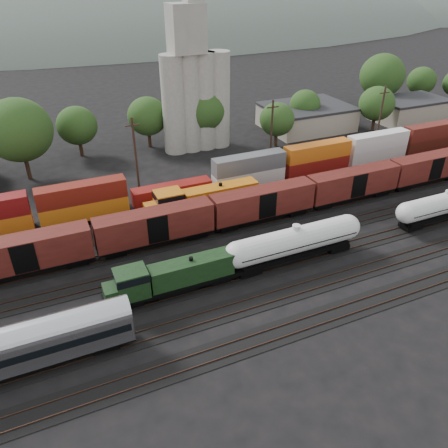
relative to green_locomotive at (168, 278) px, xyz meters
name	(u,v)px	position (x,y,z in m)	size (l,w,h in m)	color
ground	(271,241)	(15.60, 5.00, -2.39)	(600.00, 600.00, 0.00)	black
tracks	(271,241)	(15.60, 5.00, -2.35)	(180.00, 33.20, 0.20)	black
green_locomotive	(168,278)	(0.00, 0.00, 0.00)	(15.75, 2.78, 4.17)	black
tank_car_a	(295,242)	(15.97, 0.00, 0.46)	(18.42, 3.30, 4.83)	silver
tank_car_b	(445,204)	(40.49, 0.00, 0.25)	(16.94, 3.03, 4.44)	silver
passenger_coach	(0,352)	(-16.37, -5.00, 0.73)	(22.40, 2.76, 5.09)	silver
orange_locomotive	(200,200)	(9.59, 15.00, 0.24)	(18.48, 3.08, 4.62)	black
boxcar_string	(310,192)	(24.65, 10.00, 0.73)	(184.40, 2.90, 4.20)	black
container_wall	(153,192)	(4.17, 20.00, 0.43)	(160.00, 2.60, 5.80)	black
grain_silo	(195,91)	(18.89, 41.00, 8.86)	(13.40, 5.00, 29.00)	#98968C
industrial_sheds	(214,135)	(22.23, 40.25, 0.17)	(119.38, 17.26, 5.10)	#9E937F
tree_band	(130,117)	(6.62, 43.22, 4.86)	(162.88, 21.13, 13.71)	black
utility_poles	(207,143)	(15.60, 27.00, 3.82)	(122.20, 0.36, 12.00)	black
distant_hills	(104,59)	(39.52, 265.00, -22.96)	(860.00, 286.00, 130.00)	#59665B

